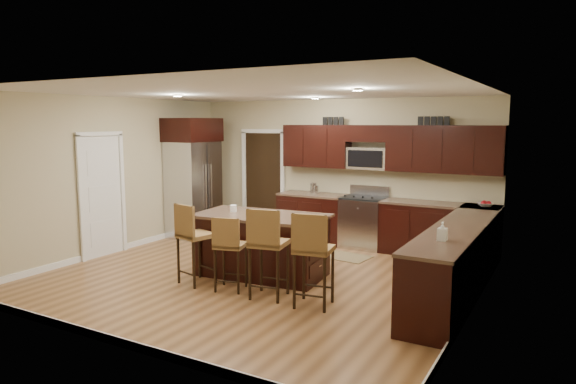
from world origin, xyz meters
The scene contains 24 objects.
floor centered at (0.00, 0.00, 0.00)m, with size 6.00×6.00×0.00m, color olive.
ceiling centered at (0.00, 0.00, 2.70)m, with size 6.00×6.00×0.00m, color silver.
wall_back centered at (0.00, 2.75, 1.35)m, with size 6.00×6.00×0.00m, color tan.
wall_left centered at (-3.00, 0.00, 1.35)m, with size 5.50×5.50×0.00m, color tan.
wall_right centered at (3.00, 0.00, 1.35)m, with size 5.50×5.50×0.00m, color tan.
base_cabinets centered at (1.90, 1.45, 0.46)m, with size 4.02×3.96×0.92m.
upper_cabinets centered at (1.04, 2.58, 1.84)m, with size 4.00×0.33×0.80m.
range centered at (0.68, 2.45, 0.47)m, with size 0.76×0.64×1.11m.
microwave centered at (0.68, 2.60, 1.62)m, with size 0.76×0.31×0.40m, color silver.
doorway centered at (-1.65, 2.73, 1.03)m, with size 0.85×0.03×2.06m, color black.
pantry_door centered at (-2.98, -0.30, 1.02)m, with size 0.03×0.80×2.04m, color white.
letter_decor centered at (0.90, 2.58, 2.29)m, with size 2.20×0.03×0.15m, color black, non-canonical shape.
island centered at (-0.02, 0.07, 0.43)m, with size 2.03×1.19×0.92m.
stool_left centered at (-0.62, -0.78, 0.72)m, with size 0.52×0.52×1.15m.
stool_mid centered at (0.00, -0.77, 0.64)m, with size 0.47×0.47×1.02m.
stool_right centered at (0.61, -0.78, 0.74)m, with size 0.51×0.51×1.19m.
refrigerator centered at (-2.62, 1.66, 1.20)m, with size 0.79×1.01×2.35m.
floor_mat centered at (0.65, 1.64, 0.01)m, with size 0.84×0.56×0.01m, color olive.
fruit_bowl centered at (2.75, 2.45, 0.95)m, with size 0.25×0.25×0.06m, color silver.
soap_bottle centered at (2.70, -0.34, 1.03)m, with size 0.10×0.10×0.22m, color #B2B2B2.
canister_tall centered at (-0.35, 2.45, 1.02)m, with size 0.12×0.12×0.20m, color silver.
canister_short centered at (-0.30, 2.45, 1.00)m, with size 0.11×0.11×0.16m, color silver.
island_jar centered at (-0.52, 0.07, 0.97)m, with size 0.10×0.10×0.10m, color white.
stool_extra centered at (1.26, -0.78, 0.74)m, with size 0.51×0.51×1.19m.
Camera 1 is at (3.99, -6.23, 2.27)m, focal length 32.00 mm.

